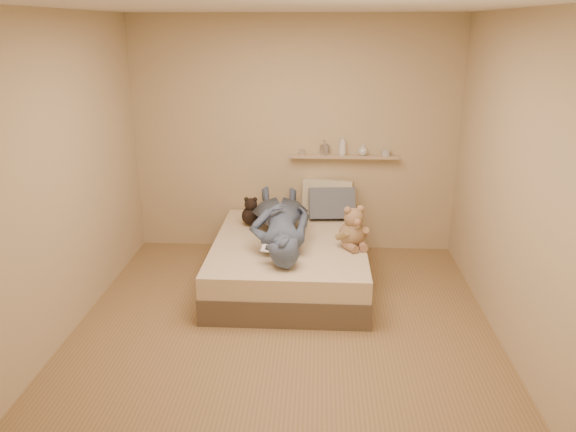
# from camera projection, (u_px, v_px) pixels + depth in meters

# --- Properties ---
(room) EXTENTS (3.80, 3.80, 3.80)m
(room) POSITION_uv_depth(u_px,v_px,m) (283.00, 183.00, 4.41)
(room) COLOR olive
(room) RESTS_ON ground
(bed) EXTENTS (1.50, 1.90, 0.45)m
(bed) POSITION_uv_depth(u_px,v_px,m) (290.00, 261.00, 5.64)
(bed) COLOR brown
(bed) RESTS_ON floor
(game_console) EXTENTS (0.18, 0.11, 0.06)m
(game_console) POSITION_uv_depth(u_px,v_px,m) (270.00, 249.00, 4.96)
(game_console) COLOR silver
(game_console) RESTS_ON bed
(teddy_bear) EXTENTS (0.33, 0.34, 0.42)m
(teddy_bear) POSITION_uv_depth(u_px,v_px,m) (353.00, 230.00, 5.35)
(teddy_bear) COLOR #A17958
(teddy_bear) RESTS_ON bed
(dark_plush) EXTENTS (0.20, 0.20, 0.31)m
(dark_plush) POSITION_uv_depth(u_px,v_px,m) (251.00, 213.00, 5.95)
(dark_plush) COLOR black
(dark_plush) RESTS_ON bed
(pillow_cream) EXTENTS (0.58, 0.32, 0.42)m
(pillow_cream) POSITION_uv_depth(u_px,v_px,m) (328.00, 197.00, 6.26)
(pillow_cream) COLOR beige
(pillow_cream) RESTS_ON bed
(pillow_grey) EXTENTS (0.52, 0.31, 0.37)m
(pillow_grey) POSITION_uv_depth(u_px,v_px,m) (332.00, 204.00, 6.14)
(pillow_grey) COLOR slate
(pillow_grey) RESTS_ON bed
(person) EXTENTS (0.76, 1.70, 0.39)m
(person) POSITION_uv_depth(u_px,v_px,m) (280.00, 221.00, 5.53)
(person) COLOR #404C65
(person) RESTS_ON bed
(wall_shelf) EXTENTS (1.20, 0.12, 0.03)m
(wall_shelf) POSITION_uv_depth(u_px,v_px,m) (344.00, 156.00, 6.18)
(wall_shelf) COLOR tan
(wall_shelf) RESTS_ON wall_back
(shelf_bottles) EXTENTS (1.00, 0.14, 0.21)m
(shelf_bottles) POSITION_uv_depth(u_px,v_px,m) (348.00, 148.00, 6.15)
(shelf_bottles) COLOR #B1A597
(shelf_bottles) RESTS_ON wall_shelf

